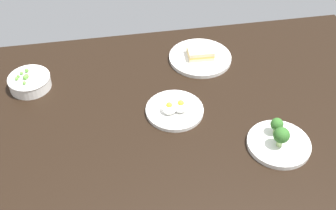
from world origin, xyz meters
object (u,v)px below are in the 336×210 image
plate_eggs (175,109)px  bowl_peas (30,81)px  plate_sandwich (200,57)px  plate_broccoli (279,141)px

plate_eggs → bowl_peas: (-44.27, 19.98, 1.10)cm
bowl_peas → plate_sandwich: bearing=4.9°
plate_broccoli → plate_sandwich: plate_broccoli is taller
plate_sandwich → plate_eggs: bearing=-119.0°
plate_eggs → plate_sandwich: bearing=61.0°
plate_broccoli → plate_sandwich: size_ratio=0.82×
plate_sandwich → bowl_peas: bearing=-175.1°
plate_eggs → plate_sandwich: 28.52cm
plate_eggs → bowl_peas: bearing=155.7°
plate_broccoli → bowl_peas: plate_broccoli is taller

